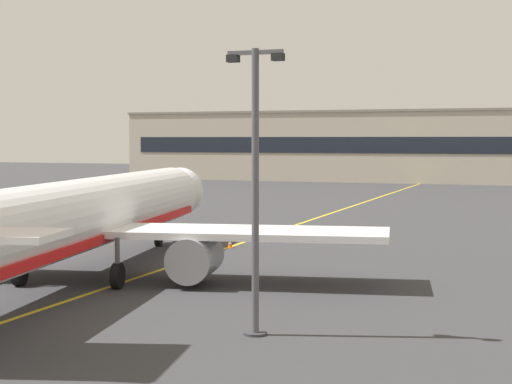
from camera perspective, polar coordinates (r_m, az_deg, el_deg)
taxiway_centreline at (r=59.37m, az=-1.40°, el=-3.62°), size 4.21×179.96×0.01m
airliner_foreground at (r=44.90m, az=-11.82°, el=-1.71°), size 32.32×41.22×11.65m
apron_lamp_post at (r=31.70m, az=-0.05°, el=0.45°), size 2.24×0.90×10.88m
safety_cone_by_nose_gear at (r=57.81m, az=-1.77°, el=-3.56°), size 0.44×0.44×0.55m
terminal_building at (r=147.24m, az=14.33°, el=3.03°), size 125.24×12.40×12.52m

